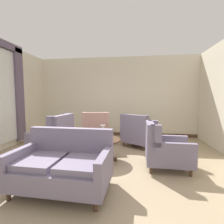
# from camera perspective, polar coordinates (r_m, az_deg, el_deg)

# --- Properties ---
(ground) EXTENTS (8.47, 8.47, 0.00)m
(ground) POSITION_cam_1_polar(r_m,az_deg,el_deg) (3.78, -3.68, -17.80)
(ground) COLOR #9E896B
(wall_back) EXTENTS (6.21, 0.08, 2.99)m
(wall_back) POSITION_cam_1_polar(r_m,az_deg,el_deg) (6.38, 1.53, 5.29)
(wall_back) COLOR beige
(wall_back) RESTS_ON ground
(wall_left) EXTENTS (0.08, 4.11, 2.99)m
(wall_left) POSITION_cam_1_polar(r_m,az_deg,el_deg) (5.68, -33.25, 4.50)
(wall_left) COLOR beige
(wall_left) RESTS_ON ground
(baseboard_back) EXTENTS (6.05, 0.03, 0.12)m
(baseboard_back) POSITION_cam_1_polar(r_m,az_deg,el_deg) (6.48, 1.44, -7.49)
(baseboard_back) COLOR #4C3323
(baseboard_back) RESTS_ON ground
(coffee_table) EXTENTS (0.88, 0.88, 0.50)m
(coffee_table) POSITION_cam_1_polar(r_m,az_deg,el_deg) (3.92, -3.57, -10.56)
(coffee_table) COLOR #4C3323
(coffee_table) RESTS_ON ground
(porcelain_vase) EXTENTS (0.17, 0.17, 0.34)m
(porcelain_vase) POSITION_cam_1_polar(r_m,az_deg,el_deg) (3.84, -3.18, -7.44)
(porcelain_vase) COLOR beige
(porcelain_vase) RESTS_ON coffee_table
(settee) EXTENTS (1.51, 0.93, 0.93)m
(settee) POSITION_cam_1_polar(r_m,az_deg,el_deg) (2.86, -16.39, -17.14)
(settee) COLOR slate
(settee) RESTS_ON ground
(armchair_beside_settee) EXTENTS (1.14, 1.13, 0.98)m
(armchair_beside_settee) POSITION_cam_1_polar(r_m,az_deg,el_deg) (5.03, 8.85, -7.02)
(armchair_beside_settee) COLOR slate
(armchair_beside_settee) RESTS_ON ground
(armchair_foreground_right) EXTENTS (0.89, 0.95, 1.03)m
(armchair_foreground_right) POSITION_cam_1_polar(r_m,az_deg,el_deg) (5.18, -5.46, -6.43)
(armchair_foreground_right) COLOR tan
(armchair_foreground_right) RESTS_ON ground
(armchair_near_sideboard) EXTENTS (0.94, 0.85, 1.07)m
(armchair_near_sideboard) POSITION_cam_1_polar(r_m,az_deg,el_deg) (4.20, -19.42, -9.24)
(armchair_near_sideboard) COLOR slate
(armchair_near_sideboard) RESTS_ON ground
(armchair_back_corner) EXTENTS (0.91, 0.74, 0.96)m
(armchair_back_corner) POSITION_cam_1_polar(r_m,az_deg,el_deg) (3.64, 17.57, -12.04)
(armchair_back_corner) COLOR slate
(armchair_back_corner) RESTS_ON ground
(side_table) EXTENTS (0.59, 0.59, 0.67)m
(side_table) POSITION_cam_1_polar(r_m,az_deg,el_deg) (5.12, 8.94, -6.94)
(side_table) COLOR #4C3323
(side_table) RESTS_ON ground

